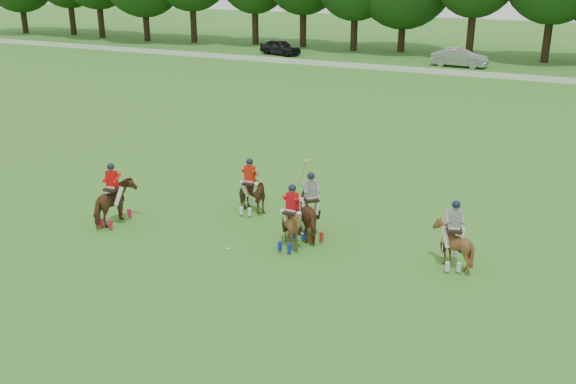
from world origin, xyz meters
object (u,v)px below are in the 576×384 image
at_px(car_left, 280,47).
at_px(polo_ball, 229,249).
at_px(polo_red_c, 292,225).
at_px(polo_red_a, 114,202).
at_px(polo_red_b, 250,194).
at_px(car_mid, 460,58).
at_px(polo_stripe_a, 310,214).
at_px(polo_stripe_b, 452,243).

height_order(car_left, polo_ball, car_left).
bearing_deg(polo_ball, polo_red_c, 30.96).
xyz_separation_m(car_left, polo_red_a, (12.72, -40.37, 0.08)).
distance_m(polo_red_b, polo_ball, 3.40).
distance_m(car_left, polo_red_a, 42.32).
relative_size(car_left, car_mid, 0.91).
relative_size(car_left, polo_red_a, 1.90).
height_order(polo_red_a, polo_red_b, polo_red_a).
distance_m(polo_red_b, polo_stripe_a, 3.09).
distance_m(car_left, polo_red_c, 43.98).
height_order(polo_stripe_a, polo_ball, polo_stripe_a).
bearing_deg(polo_ball, car_mid, 90.48).
bearing_deg(polo_red_c, car_mid, 93.05).
bearing_deg(car_left, car_mid, -74.75).
bearing_deg(polo_red_a, car_mid, 83.75).
distance_m(car_mid, polo_ball, 40.61).
xyz_separation_m(polo_red_c, polo_stripe_a, (0.21, 1.04, 0.06)).
distance_m(car_left, car_mid, 17.14).
distance_m(car_mid, polo_stripe_a, 38.57).
bearing_deg(polo_ball, polo_stripe_a, 46.80).
height_order(polo_red_a, polo_ball, polo_red_a).
height_order(polo_red_a, polo_stripe_b, polo_red_a).
distance_m(car_left, polo_red_b, 40.90).
relative_size(car_mid, polo_stripe_a, 1.67).
height_order(car_left, polo_red_a, polo_red_a).
xyz_separation_m(car_mid, polo_stripe_a, (2.32, -38.50, 0.05)).
bearing_deg(car_mid, polo_red_c, -174.07).
distance_m(polo_red_a, polo_stripe_a, 6.99).
distance_m(polo_red_a, polo_red_b, 4.87).
bearing_deg(polo_stripe_b, car_mid, 100.39).
bearing_deg(polo_stripe_b, polo_stripe_a, 177.34).
height_order(car_left, polo_red_b, polo_red_b).
bearing_deg(polo_stripe_a, car_mid, 93.44).
bearing_deg(polo_red_a, polo_red_c, 7.21).
bearing_deg(car_left, polo_ball, -141.47).
xyz_separation_m(polo_red_a, polo_red_c, (6.53, 0.83, -0.04)).
height_order(polo_stripe_b, polo_ball, polo_stripe_b).
relative_size(polo_red_a, polo_stripe_b, 1.05).
xyz_separation_m(polo_stripe_a, polo_ball, (-1.98, -2.11, -0.78)).
bearing_deg(polo_stripe_b, car_left, 122.05).
xyz_separation_m(polo_red_a, polo_stripe_b, (11.52, 1.65, -0.05)).
bearing_deg(polo_ball, car_left, 113.29).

